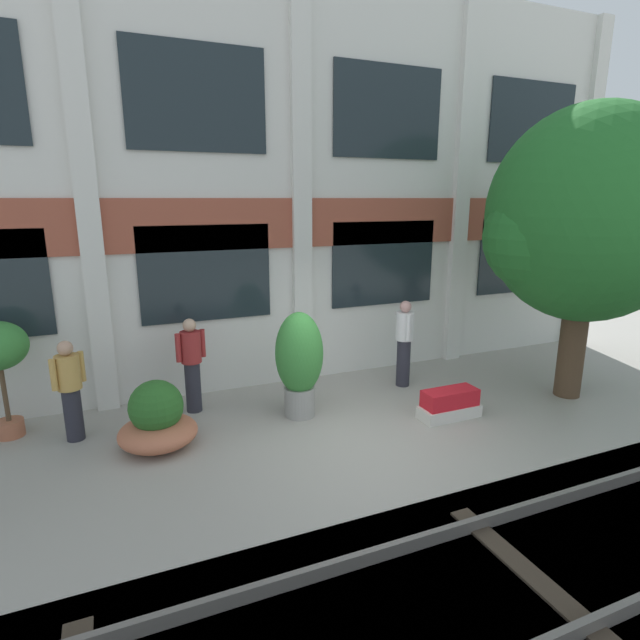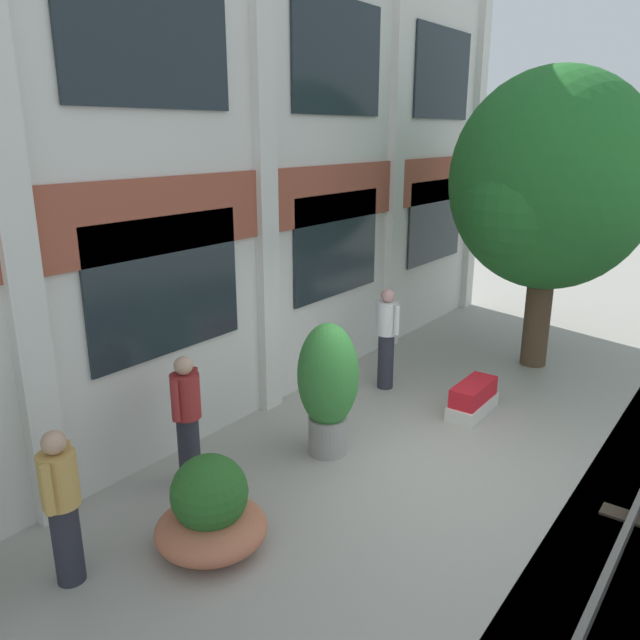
{
  "view_description": "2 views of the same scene",
  "coord_description": "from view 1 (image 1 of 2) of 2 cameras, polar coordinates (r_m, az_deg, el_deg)",
  "views": [
    {
      "loc": [
        -3.35,
        -6.11,
        3.55
      ],
      "look_at": [
        -0.23,
        1.31,
        1.58
      ],
      "focal_mm": 28.0,
      "sensor_mm": 36.0,
      "label": 1
    },
    {
      "loc": [
        -6.64,
        -3.12,
        4.05
      ],
      "look_at": [
        0.07,
        1.85,
        1.53
      ],
      "focal_mm": 35.0,
      "sensor_mm": 36.0,
      "label": 2
    }
  ],
  "objects": [
    {
      "name": "ground_plane",
      "position": [
        7.82,
        5.42,
        -13.31
      ],
      "size": [
        80.0,
        80.0,
        0.0
      ],
      "primitive_type": "plane",
      "color": "#9E998E"
    },
    {
      "name": "resident_by_doorway",
      "position": [
        8.29,
        -26.66,
        -6.94
      ],
      "size": [
        0.45,
        0.35,
        1.55
      ],
      "rotation": [
        0.0,
        0.0,
        -0.94
      ],
      "color": "#282833",
      "rests_on": "ground"
    },
    {
      "name": "resident_near_plants",
      "position": [
        8.66,
        -14.46,
        -4.71
      ],
      "size": [
        0.51,
        0.34,
        1.62
      ],
      "rotation": [
        0.0,
        0.0,
        -1.26
      ],
      "color": "#282833",
      "rests_on": "ground"
    },
    {
      "name": "potted_plant_fluted_column",
      "position": [
        8.19,
        -2.38,
        -4.56
      ],
      "size": [
        0.79,
        0.79,
        1.78
      ],
      "color": "gray",
      "rests_on": "ground"
    },
    {
      "name": "apartment_facade",
      "position": [
        9.73,
        -2.77,
        14.78
      ],
      "size": [
        14.79,
        0.64,
        7.47
      ],
      "color": "silver",
      "rests_on": "ground"
    },
    {
      "name": "potted_plant_square_trough",
      "position": [
        8.64,
        14.58,
        -9.31
      ],
      "size": [
        1.04,
        0.43,
        0.49
      ],
      "color": "beige",
      "rests_on": "ground"
    },
    {
      "name": "potted_plant_wide_bowl",
      "position": [
        7.77,
        -18.11,
        -10.87
      ],
      "size": [
        1.14,
        1.14,
        1.01
      ],
      "color": "#B76647",
      "rests_on": "ground"
    },
    {
      "name": "resident_watching_tracks",
      "position": [
        9.66,
        9.6,
        -2.35
      ],
      "size": [
        0.34,
        0.51,
        1.68
      ],
      "rotation": [
        0.0,
        0.0,
        -0.27
      ],
      "color": "#282833",
      "rests_on": "ground"
    },
    {
      "name": "rail_tracks",
      "position": [
        5.82,
        21.61,
        -26.62
      ],
      "size": [
        22.43,
        2.8,
        0.43
      ],
      "color": "#4C473F",
      "rests_on": "ground"
    },
    {
      "name": "broadleaf_tree",
      "position": [
        9.8,
        28.28,
        9.93
      ],
      "size": [
        3.56,
        3.39,
        5.1
      ],
      "color": "#4C3826",
      "rests_on": "ground"
    }
  ]
}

